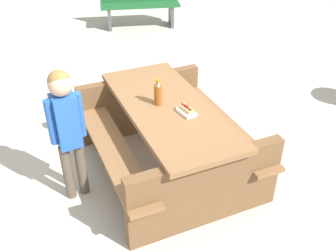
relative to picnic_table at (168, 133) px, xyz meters
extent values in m
plane|color=#B7B2A8|center=(0.00, 0.00, -0.44)|extent=(30.00, 30.00, 0.00)
cube|color=brown|center=(0.00, 0.00, 0.28)|extent=(1.88, 0.97, 0.05)
cube|color=brown|center=(0.07, 0.56, -0.01)|extent=(1.82, 0.50, 0.04)
cube|color=brown|center=(-0.07, -0.56, -0.01)|extent=(1.82, 0.50, 0.04)
cube|color=brown|center=(0.77, -0.10, -0.09)|extent=(0.27, 1.40, 0.70)
cube|color=brown|center=(-0.77, 0.10, -0.09)|extent=(0.27, 1.40, 0.70)
cylinder|color=brown|center=(-0.07, -0.06, 0.40)|extent=(0.07, 0.07, 0.20)
cone|color=brown|center=(-0.07, -0.06, 0.52)|extent=(0.07, 0.07, 0.04)
cylinder|color=orange|center=(-0.07, -0.06, 0.55)|extent=(0.04, 0.04, 0.02)
cube|color=white|center=(0.20, 0.07, 0.32)|extent=(0.18, 0.12, 0.03)
cube|color=#D8B272|center=(0.20, 0.07, 0.35)|extent=(0.15, 0.06, 0.04)
cylinder|color=maroon|center=(0.20, 0.07, 0.37)|extent=(0.14, 0.03, 0.03)
ellipsoid|color=maroon|center=(0.20, 0.07, 0.38)|extent=(0.07, 0.03, 0.01)
cylinder|color=brown|center=(-0.12, -0.86, -0.16)|extent=(0.09, 0.09, 0.58)
cylinder|color=brown|center=(-0.12, -0.99, -0.16)|extent=(0.09, 0.09, 0.58)
cube|color=#2659B2|center=(-0.12, -0.92, 0.38)|extent=(0.18, 0.20, 0.49)
cylinder|color=#2659B2|center=(-0.12, -0.80, 0.40)|extent=(0.07, 0.07, 0.41)
cylinder|color=#2659B2|center=(-0.12, -1.04, 0.40)|extent=(0.07, 0.07, 0.41)
sphere|color=tan|center=(-0.12, -0.92, 0.72)|extent=(0.19, 0.19, 0.19)
sphere|color=olive|center=(-0.13, -0.92, 0.74)|extent=(0.18, 0.18, 0.18)
cube|color=#1E592D|center=(-4.00, 1.77, -0.01)|extent=(0.94, 1.54, 0.04)
cube|color=#4C4C51|center=(-4.23, 1.21, -0.24)|extent=(0.36, 0.19, 0.41)
cube|color=#4C4C51|center=(-3.77, 2.32, -0.24)|extent=(0.36, 0.19, 0.41)
camera|label=1|loc=(2.66, -1.59, 2.13)|focal=41.47mm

